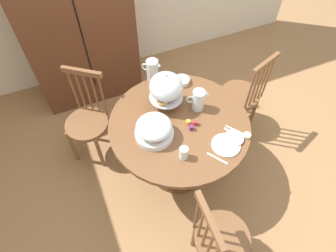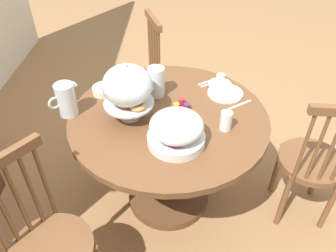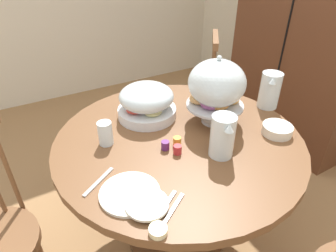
{
  "view_description": "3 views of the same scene",
  "coord_description": "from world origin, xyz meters",
  "px_view_note": "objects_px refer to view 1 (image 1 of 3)",
  "views": [
    {
      "loc": [
        -0.79,
        -1.29,
        2.54
      ],
      "look_at": [
        -0.23,
        0.01,
        0.74
      ],
      "focal_mm": 30.65,
      "sensor_mm": 36.0,
      "label": 1
    },
    {
      "loc": [
        -1.66,
        -0.04,
        1.91
      ],
      "look_at": [
        -0.23,
        0.01,
        0.74
      ],
      "focal_mm": 35.75,
      "sensor_mm": 36.0,
      "label": 2
    },
    {
      "loc": [
        0.81,
        -0.59,
        1.51
      ],
      "look_at": [
        -0.23,
        0.01,
        0.74
      ],
      "focal_mm": 30.86,
      "sensor_mm": 36.0,
      "label": 3
    }
  ],
  "objects_px": {
    "windsor_chair_near_window": "(88,122)",
    "milk_pitcher": "(152,71)",
    "fruit_platter_covered": "(154,129)",
    "china_plate_large": "(226,145)",
    "windsor_chair_facing_door": "(242,96)",
    "windsor_chair_by_cabinet": "(219,239)",
    "china_plate_small": "(234,138)",
    "orange_juice_pitcher": "(198,101)",
    "butter_dish": "(247,135)",
    "cereal_bowl": "(182,81)",
    "dining_table": "(179,138)",
    "pastry_stand_with_dome": "(166,88)",
    "wooden_armoire": "(74,15)",
    "drinking_glass": "(184,153)"
  },
  "relations": [
    {
      "from": "windsor_chair_by_cabinet",
      "to": "orange_juice_pitcher",
      "type": "relative_size",
      "value": 5.2
    },
    {
      "from": "pastry_stand_with_dome",
      "to": "drinking_glass",
      "type": "bearing_deg",
      "value": -99.47
    },
    {
      "from": "windsor_chair_near_window",
      "to": "windsor_chair_by_cabinet",
      "type": "height_order",
      "value": "same"
    },
    {
      "from": "china_plate_small",
      "to": "windsor_chair_facing_door",
      "type": "bearing_deg",
      "value": 48.67
    },
    {
      "from": "pastry_stand_with_dome",
      "to": "fruit_platter_covered",
      "type": "relative_size",
      "value": 1.15
    },
    {
      "from": "orange_juice_pitcher",
      "to": "fruit_platter_covered",
      "type": "bearing_deg",
      "value": -163.65
    },
    {
      "from": "windsor_chair_facing_door",
      "to": "cereal_bowl",
      "type": "height_order",
      "value": "windsor_chair_facing_door"
    },
    {
      "from": "pastry_stand_with_dome",
      "to": "fruit_platter_covered",
      "type": "height_order",
      "value": "pastry_stand_with_dome"
    },
    {
      "from": "pastry_stand_with_dome",
      "to": "china_plate_large",
      "type": "xyz_separation_m",
      "value": [
        0.25,
        -0.57,
        -0.19
      ]
    },
    {
      "from": "wooden_armoire",
      "to": "butter_dish",
      "type": "bearing_deg",
      "value": -63.86
    },
    {
      "from": "milk_pitcher",
      "to": "fruit_platter_covered",
      "type": "bearing_deg",
      "value": -110.27
    },
    {
      "from": "windsor_chair_facing_door",
      "to": "china_plate_large",
      "type": "bearing_deg",
      "value": -134.39
    },
    {
      "from": "milk_pitcher",
      "to": "butter_dish",
      "type": "relative_size",
      "value": 3.24
    },
    {
      "from": "dining_table",
      "to": "windsor_chair_near_window",
      "type": "xyz_separation_m",
      "value": [
        -0.68,
        0.55,
        -0.06
      ]
    },
    {
      "from": "windsor_chair_by_cabinet",
      "to": "drinking_glass",
      "type": "distance_m",
      "value": 0.66
    },
    {
      "from": "pastry_stand_with_dome",
      "to": "wooden_armoire",
      "type": "bearing_deg",
      "value": 109.53
    },
    {
      "from": "wooden_armoire",
      "to": "windsor_chair_facing_door",
      "type": "xyz_separation_m",
      "value": [
        1.31,
        -1.22,
        -0.53
      ]
    },
    {
      "from": "cereal_bowl",
      "to": "drinking_glass",
      "type": "distance_m",
      "value": 0.8
    },
    {
      "from": "windsor_chair_by_cabinet",
      "to": "china_plate_small",
      "type": "distance_m",
      "value": 0.74
    },
    {
      "from": "pastry_stand_with_dome",
      "to": "butter_dish",
      "type": "relative_size",
      "value": 5.73
    },
    {
      "from": "dining_table",
      "to": "windsor_chair_facing_door",
      "type": "height_order",
      "value": "windsor_chair_facing_door"
    },
    {
      "from": "china_plate_small",
      "to": "fruit_platter_covered",
      "type": "bearing_deg",
      "value": 153.54
    },
    {
      "from": "windsor_chair_facing_door",
      "to": "butter_dish",
      "type": "xyz_separation_m",
      "value": [
        -0.41,
        -0.61,
        0.3
      ]
    },
    {
      "from": "cereal_bowl",
      "to": "china_plate_large",
      "type": "bearing_deg",
      "value": -88.95
    },
    {
      "from": "fruit_platter_covered",
      "to": "china_plate_large",
      "type": "bearing_deg",
      "value": -32.99
    },
    {
      "from": "cereal_bowl",
      "to": "dining_table",
      "type": "bearing_deg",
      "value": -117.46
    },
    {
      "from": "wooden_armoire",
      "to": "china_plate_large",
      "type": "height_order",
      "value": "wooden_armoire"
    },
    {
      "from": "china_plate_small",
      "to": "drinking_glass",
      "type": "relative_size",
      "value": 1.36
    },
    {
      "from": "windsor_chair_near_window",
      "to": "milk_pitcher",
      "type": "distance_m",
      "value": 0.77
    },
    {
      "from": "fruit_platter_covered",
      "to": "china_plate_large",
      "type": "distance_m",
      "value": 0.56
    },
    {
      "from": "cereal_bowl",
      "to": "milk_pitcher",
      "type": "bearing_deg",
      "value": 143.45
    },
    {
      "from": "butter_dish",
      "to": "windsor_chair_near_window",
      "type": "bearing_deg",
      "value": 141.22
    },
    {
      "from": "china_plate_small",
      "to": "cereal_bowl",
      "type": "height_order",
      "value": "cereal_bowl"
    },
    {
      "from": "windsor_chair_by_cabinet",
      "to": "cereal_bowl",
      "type": "relative_size",
      "value": 6.96
    },
    {
      "from": "wooden_armoire",
      "to": "drinking_glass",
      "type": "bearing_deg",
      "value": -78.63
    },
    {
      "from": "orange_juice_pitcher",
      "to": "china_plate_small",
      "type": "relative_size",
      "value": 1.25
    },
    {
      "from": "butter_dish",
      "to": "china_plate_large",
      "type": "bearing_deg",
      "value": -176.76
    },
    {
      "from": "dining_table",
      "to": "china_plate_small",
      "type": "relative_size",
      "value": 7.67
    },
    {
      "from": "windsor_chair_near_window",
      "to": "china_plate_large",
      "type": "relative_size",
      "value": 4.43
    },
    {
      "from": "wooden_armoire",
      "to": "cereal_bowl",
      "type": "distance_m",
      "value": 1.3
    },
    {
      "from": "windsor_chair_by_cabinet",
      "to": "china_plate_small",
      "type": "relative_size",
      "value": 6.5
    },
    {
      "from": "dining_table",
      "to": "china_plate_large",
      "type": "height_order",
      "value": "china_plate_large"
    },
    {
      "from": "orange_juice_pitcher",
      "to": "milk_pitcher",
      "type": "bearing_deg",
      "value": 113.12
    },
    {
      "from": "cereal_bowl",
      "to": "drinking_glass",
      "type": "height_order",
      "value": "drinking_glass"
    },
    {
      "from": "windsor_chair_near_window",
      "to": "china_plate_large",
      "type": "distance_m",
      "value": 1.31
    },
    {
      "from": "windsor_chair_facing_door",
      "to": "china_plate_large",
      "type": "height_order",
      "value": "windsor_chair_facing_door"
    },
    {
      "from": "pastry_stand_with_dome",
      "to": "milk_pitcher",
      "type": "bearing_deg",
      "value": 87.11
    },
    {
      "from": "fruit_platter_covered",
      "to": "milk_pitcher",
      "type": "height_order",
      "value": "milk_pitcher"
    },
    {
      "from": "windsor_chair_facing_door",
      "to": "cereal_bowl",
      "type": "distance_m",
      "value": 0.71
    },
    {
      "from": "dining_table",
      "to": "cereal_bowl",
      "type": "bearing_deg",
      "value": 62.54
    }
  ]
}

